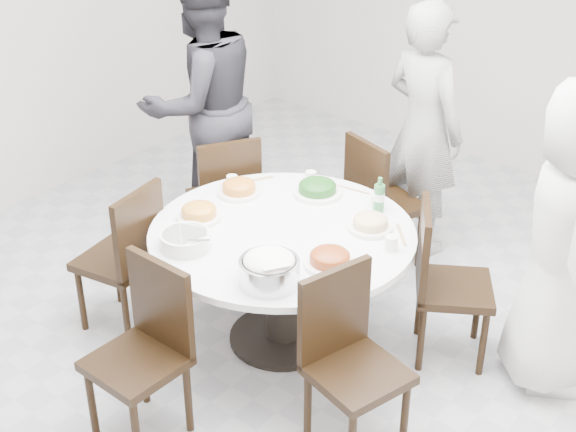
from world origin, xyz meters
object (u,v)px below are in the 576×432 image
Objects in this scene: dining_table at (283,286)px; chair_s at (135,359)px; chair_ne at (455,285)px; chair_sw at (117,257)px; soup_bowl at (186,240)px; chair_nw at (223,197)px; diner_left at (202,104)px; chair_n at (387,201)px; rice_bowl at (269,272)px; diner_right at (570,239)px; diner_middle at (423,129)px; beverage_bottle at (379,195)px; chair_se at (358,370)px.

chair_s reaches higher than dining_table.
chair_ne is 1.97m from chair_sw.
chair_sw is 0.66m from soup_bowl.
chair_s is (-0.87, -1.58, 0.00)m from chair_ne.
chair_nw is 0.49× the size of diner_left.
chair_n is 3.12× the size of rice_bowl.
diner_left is at bearing -91.28° from chair_nw.
soup_bowl is (-1.63, -1.19, -0.08)m from diner_right.
dining_table is 0.86× the size of diner_right.
dining_table is at bearing 59.17° from soup_bowl.
chair_nw is at bearing 124.24° from soup_bowl.
chair_sw is (0.06, -0.97, 0.00)m from chair_nw.
diner_middle reaches higher than dining_table.
chair_sw is 0.54× the size of diner_middle.
beverage_bottle reaches higher than dining_table.
chair_nw is 1.27m from beverage_bottle.
chair_nw is at bearing 120.21° from chair_s.
chair_se is 1.32m from diner_right.
chair_nw and chair_se have the same top height.
beverage_bottle is (-0.55, 0.02, 0.38)m from chair_ne.
chair_sw is 4.41× the size of beverage_bottle.
beverage_bottle reaches higher than chair_se.
chair_nw is 3.42× the size of soup_bowl.
diner_left is at bearing 144.49° from rice_bowl.
chair_sw is at bearing -138.05° from beverage_bottle.
chair_nw reaches higher than dining_table.
chair_se is at bearing -60.18° from beverage_bottle.
diner_left is (-1.33, 0.71, 0.60)m from dining_table.
chair_sw is at bearing 145.75° from chair_s.
diner_middle is at bearing 167.53° from chair_nw.
chair_ne is 0.49× the size of diner_left.
rice_bowl is at bearing 81.30° from chair_sw.
rice_bowl is at bearing 117.91° from chair_ne.
beverage_bottle reaches higher than rice_bowl.
chair_ne is at bearing 142.47° from diner_middle.
beverage_bottle reaches higher than chair_s.
diner_right is 0.90× the size of diner_left.
beverage_bottle is at bearing 44.00° from chair_se.
diner_middle reaches higher than rice_bowl.
beverage_bottle is (0.31, -0.59, 0.38)m from chair_n.
chair_ne is at bearing 31.68° from dining_table.
chair_sw is (-0.86, -0.50, 0.10)m from dining_table.
diner_left reaches higher than chair_s.
chair_n is at bearing 101.56° from rice_bowl.
chair_ne is at bearing 120.66° from chair_nw.
diner_middle reaches higher than chair_ne.
diner_left reaches higher than diner_middle.
diner_middle is 0.91× the size of diner_left.
chair_ne is 4.41× the size of beverage_bottle.
diner_middle is at bearing 7.42° from chair_ne.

